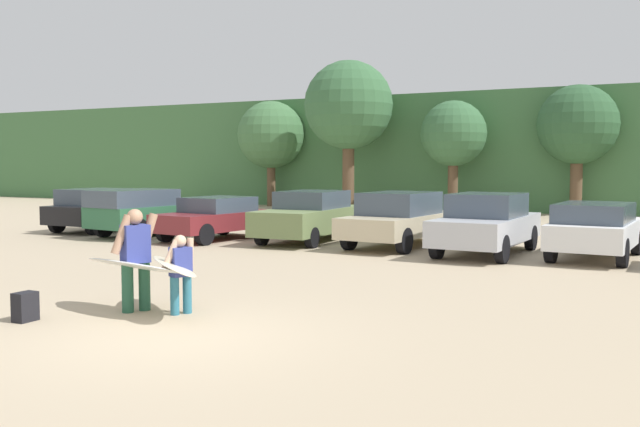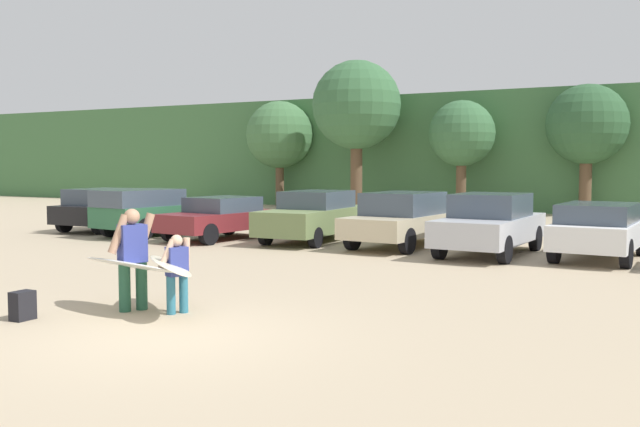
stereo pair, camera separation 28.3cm
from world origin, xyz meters
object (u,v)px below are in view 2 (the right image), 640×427
object	(u,v)px
person_adult	(133,253)
backpack_dropped	(23,306)
parked_car_white	(600,229)
surfboard_cream	(170,266)
parked_car_black	(107,208)
parked_car_maroon	(220,217)
parked_car_champagne	(404,218)
parked_car_forest_green	(155,210)
person_child	(177,269)
surfboard_white	(130,265)
parked_car_olive_green	(315,216)
parked_car_silver	(490,223)

from	to	relation	value
person_adult	backpack_dropped	distance (m)	1.83
parked_car_white	person_adult	distance (m)	11.81
surfboard_cream	backpack_dropped	size ratio (longest dim) A/B	4.51
parked_car_black	parked_car_maroon	xyz separation A→B (m)	(5.36, -0.45, -0.08)
parked_car_white	backpack_dropped	distance (m)	13.50
parked_car_champagne	parked_car_forest_green	bearing A→B (deg)	100.56
parked_car_white	parked_car_maroon	bearing A→B (deg)	96.77
parked_car_champagne	backpack_dropped	bearing A→B (deg)	176.32
parked_car_black	parked_car_champagne	bearing A→B (deg)	-88.32
person_child	surfboard_white	distance (m)	0.79
parked_car_olive_green	surfboard_white	world-z (taller)	parked_car_olive_green
parked_car_champagne	surfboard_cream	xyz separation A→B (m)	(0.06, -10.36, -0.05)
parked_car_silver	backpack_dropped	distance (m)	12.01
parked_car_black	parked_car_forest_green	bearing A→B (deg)	-100.11
surfboard_cream	parked_car_white	bearing A→B (deg)	-76.91
parked_car_forest_green	person_child	bearing A→B (deg)	-130.29
parked_car_champagne	backpack_dropped	xyz separation A→B (m)	(-1.63, -11.84, -0.60)
parked_car_forest_green	surfboard_cream	xyz separation A→B (m)	(8.64, -9.40, -0.07)
parked_car_olive_green	surfboard_cream	distance (m)	10.80
parked_car_white	surfboard_white	size ratio (longest dim) A/B	1.72
parked_car_black	parked_car_silver	size ratio (longest dim) A/B	0.85
parked_car_black	parked_car_olive_green	bearing A→B (deg)	-87.30
parked_car_forest_green	parked_car_silver	distance (m)	11.27
parked_car_forest_green	parked_car_champagne	world-z (taller)	parked_car_champagne
parked_car_forest_green	surfboard_cream	world-z (taller)	parked_car_forest_green
backpack_dropped	person_adult	bearing A→B (deg)	53.06
parked_car_olive_green	person_child	xyz separation A→B (m)	(3.14, -10.33, -0.08)
parked_car_olive_green	backpack_dropped	size ratio (longest dim) A/B	10.63
parked_car_champagne	person_adult	world-z (taller)	person_adult
parked_car_olive_green	parked_car_silver	xyz separation A→B (m)	(5.67, -0.65, 0.04)
parked_car_champagne	surfboard_white	bearing A→B (deg)	-178.84
parked_car_white	person_child	bearing A→B (deg)	155.87
surfboard_white	parked_car_white	bearing A→B (deg)	-108.13
parked_car_maroon	surfboard_white	xyz separation A→B (m)	(5.31, -9.64, 0.06)
parked_car_silver	parked_car_forest_green	bearing A→B (deg)	93.94
surfboard_cream	backpack_dropped	distance (m)	2.31
parked_car_olive_green	parked_car_silver	distance (m)	5.70
parked_car_maroon	parked_car_white	bearing A→B (deg)	-79.77
parked_car_silver	person_child	xyz separation A→B (m)	(-2.53, -9.68, -0.11)
parked_car_champagne	person_adult	xyz separation A→B (m)	(-0.62, -10.49, 0.12)
surfboard_white	backpack_dropped	world-z (taller)	surfboard_white
parked_car_black	surfboard_white	world-z (taller)	parked_car_black
parked_car_forest_green	parked_car_olive_green	size ratio (longest dim) A/B	1.01
parked_car_olive_green	parked_car_champagne	world-z (taller)	parked_car_champagne
parked_car_silver	parked_car_white	size ratio (longest dim) A/B	1.12
parked_car_olive_green	person_adult	bearing A→B (deg)	-169.90
parked_car_forest_green	parked_car_olive_green	xyz separation A→B (m)	(5.60, 0.96, -0.05)
parked_car_silver	parked_car_white	xyz separation A→B (m)	(2.68, 0.34, -0.05)
surfboard_white	person_child	bearing A→B (deg)	-145.83
parked_car_maroon	backpack_dropped	world-z (taller)	parked_car_maroon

